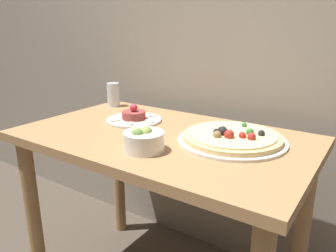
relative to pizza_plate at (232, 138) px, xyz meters
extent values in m
cube|color=#AD7F51|center=(-0.25, -0.07, -0.03)|extent=(1.09, 0.65, 0.03)
cylinder|color=#AD7F51|center=(-0.74, -0.33, -0.41)|extent=(0.06, 0.06, 0.71)
cylinder|color=#AD7F51|center=(-0.74, 0.20, -0.41)|extent=(0.06, 0.06, 0.71)
cylinder|color=#AD7F51|center=(0.23, 0.20, -0.41)|extent=(0.06, 0.06, 0.71)
cylinder|color=silver|center=(0.00, 0.00, -0.01)|extent=(0.38, 0.38, 0.01)
cylinder|color=#E5C17F|center=(0.00, 0.00, 0.00)|extent=(0.35, 0.35, 0.02)
cylinder|color=beige|center=(0.00, 0.00, 0.01)|extent=(0.30, 0.30, 0.01)
sphere|color=#B22D23|center=(0.01, -0.05, 0.03)|extent=(0.03, 0.03, 0.03)
sphere|color=#387F33|center=(0.00, 0.10, 0.02)|extent=(0.02, 0.02, 0.02)
sphere|color=#B22D23|center=(0.08, -0.02, 0.02)|extent=(0.03, 0.03, 0.03)
sphere|color=#387F33|center=(0.05, 0.03, 0.02)|extent=(0.03, 0.03, 0.03)
sphere|color=#B22D23|center=(0.05, -0.02, 0.02)|extent=(0.03, 0.03, 0.03)
sphere|color=#997047|center=(-0.03, -0.06, 0.02)|extent=(0.03, 0.03, 0.03)
sphere|color=black|center=(-0.02, -0.03, 0.03)|extent=(0.04, 0.04, 0.04)
sphere|color=black|center=(-0.05, -0.03, 0.02)|extent=(0.02, 0.02, 0.02)
sphere|color=black|center=(0.09, 0.04, 0.02)|extent=(0.02, 0.02, 0.02)
cylinder|color=silver|center=(-0.45, 0.01, -0.01)|extent=(0.23, 0.23, 0.01)
cylinder|color=#933D38|center=(-0.45, 0.01, 0.01)|extent=(0.10, 0.10, 0.03)
sphere|color=#E0384C|center=(-0.45, 0.01, 0.04)|extent=(0.03, 0.03, 0.03)
cube|color=white|center=(-0.37, 0.01, 0.00)|extent=(0.04, 0.02, 0.01)
cube|color=white|center=(-0.41, 0.08, 0.00)|extent=(0.03, 0.04, 0.01)
cube|color=white|center=(-0.50, 0.08, 0.00)|extent=(0.03, 0.04, 0.01)
cube|color=white|center=(-0.54, 0.01, 0.00)|extent=(0.04, 0.02, 0.01)
cube|color=white|center=(-0.50, -0.06, 0.00)|extent=(0.03, 0.04, 0.01)
cube|color=white|center=(-0.41, -0.06, 0.00)|extent=(0.03, 0.04, 0.01)
cylinder|color=white|center=(-0.20, -0.24, 0.02)|extent=(0.13, 0.13, 0.06)
sphere|color=#668E42|center=(-0.21, -0.26, 0.04)|extent=(0.04, 0.04, 0.04)
sphere|color=#8EA34C|center=(-0.20, -0.23, 0.04)|extent=(0.04, 0.04, 0.04)
sphere|color=#B7BC70|center=(-0.23, -0.25, 0.04)|extent=(0.04, 0.04, 0.04)
sphere|color=#8EA34C|center=(-0.20, -0.23, 0.04)|extent=(0.04, 0.04, 0.04)
sphere|color=#668E42|center=(-0.20, -0.24, 0.04)|extent=(0.03, 0.03, 0.03)
cylinder|color=silver|center=(-0.71, 0.16, 0.04)|extent=(0.06, 0.06, 0.12)
camera|label=1|loc=(0.42, -1.02, 0.37)|focal=35.00mm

